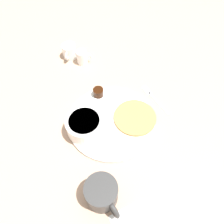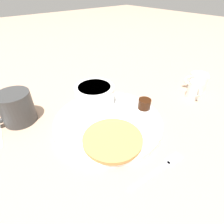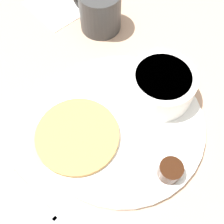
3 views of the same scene
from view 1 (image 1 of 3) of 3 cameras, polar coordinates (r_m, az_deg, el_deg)
ground_plane at (r=0.72m, az=-0.15°, el=-2.64°), size 4.00×4.00×0.00m
plate at (r=0.72m, az=-0.16°, el=-2.39°), size 0.29×0.29×0.01m
pancake_stack at (r=0.72m, az=6.02°, el=-1.43°), size 0.14×0.14×0.01m
bowl at (r=0.67m, az=-7.13°, el=-3.32°), size 0.11×0.11×0.06m
syrup_cup at (r=0.76m, az=-3.60°, el=5.16°), size 0.04×0.04×0.03m
butter_ramekin at (r=0.69m, az=-8.91°, el=-3.20°), size 0.05×0.05×0.05m
coffee_mug at (r=0.59m, az=-2.62°, el=-20.58°), size 0.12×0.08×0.08m
creamer_pitcher_near at (r=0.89m, az=-7.79°, el=14.04°), size 0.05×0.06×0.06m
creamer_pitcher_far at (r=0.92m, az=-11.06°, el=15.33°), size 0.06×0.06×0.06m
fork at (r=0.80m, az=10.49°, el=4.07°), size 0.14×0.03×0.00m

